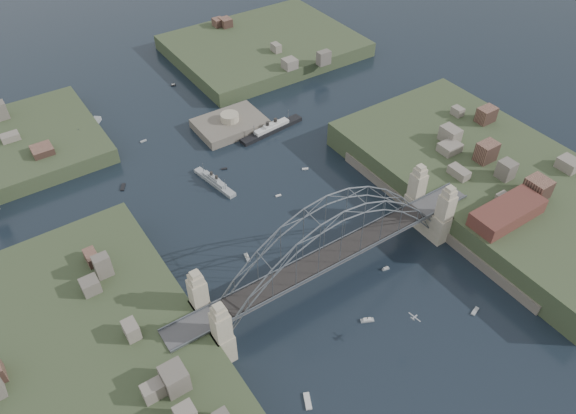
# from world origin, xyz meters

# --- Properties ---
(ground) EXTENTS (500.00, 500.00, 0.00)m
(ground) POSITION_xyz_m (0.00, 0.00, 0.00)
(ground) COLOR black
(ground) RESTS_ON ground
(bridge) EXTENTS (84.00, 13.80, 24.60)m
(bridge) POSITION_xyz_m (0.00, 0.00, 12.32)
(bridge) COLOR #49494B
(bridge) RESTS_ON ground
(shore_west) EXTENTS (50.50, 90.00, 12.00)m
(shore_west) POSITION_xyz_m (-57.32, 0.00, 1.97)
(shore_west) COLOR #313F24
(shore_west) RESTS_ON ground
(shore_east) EXTENTS (50.50, 90.00, 12.00)m
(shore_east) POSITION_xyz_m (57.32, 0.00, 1.97)
(shore_east) COLOR #313F24
(shore_east) RESTS_ON ground
(headland_nw) EXTENTS (60.00, 45.00, 9.00)m
(headland_nw) POSITION_xyz_m (-55.00, 95.00, 0.50)
(headland_nw) COLOR #313F24
(headland_nw) RESTS_ON ground
(headland_ne) EXTENTS (70.00, 55.00, 9.50)m
(headland_ne) POSITION_xyz_m (50.00, 110.00, 0.75)
(headland_ne) COLOR #313F24
(headland_ne) RESTS_ON ground
(fort_island) EXTENTS (22.00, 16.00, 9.40)m
(fort_island) POSITION_xyz_m (12.00, 70.00, -0.34)
(fort_island) COLOR #5C5549
(fort_island) RESTS_ON ground
(wharf_shed) EXTENTS (20.00, 8.00, 4.00)m
(wharf_shed) POSITION_xyz_m (44.00, -14.00, 10.00)
(wharf_shed) COLOR #592D26
(wharf_shed) RESTS_ON shore_east
(finger_pier) EXTENTS (4.00, 22.00, 1.40)m
(finger_pier) POSITION_xyz_m (39.00, -28.00, 0.70)
(finger_pier) COLOR #49494B
(finger_pier) RESTS_ON ground
(naval_cruiser_near) EXTENTS (5.16, 17.04, 5.07)m
(naval_cruiser_near) POSITION_xyz_m (-6.01, 47.34, 0.79)
(naval_cruiser_near) COLOR #959A9C
(naval_cruiser_near) RESTS_ON ground
(naval_cruiser_far) EXTENTS (13.01, 14.63, 5.81)m
(naval_cruiser_far) POSITION_xyz_m (-28.09, 92.96, 0.91)
(naval_cruiser_far) COLOR #959A9C
(naval_cruiser_far) RESTS_ON ground
(ocean_liner) EXTENTS (23.74, 5.62, 5.78)m
(ocean_liner) POSITION_xyz_m (22.27, 60.78, 0.90)
(ocean_liner) COLOR black
(ocean_liner) RESTS_ON ground
(aeroplane) EXTENTS (1.70, 3.12, 0.45)m
(aeroplane) POSITION_xyz_m (3.69, -23.63, 8.40)
(aeroplane) COLOR #9FA2A7
(small_boat_a) EXTENTS (1.50, 2.95, 2.38)m
(small_boat_a) POSITION_xyz_m (-13.06, 17.02, 0.79)
(small_boat_a) COLOR silver
(small_boat_a) RESTS_ON ground
(small_boat_b) EXTENTS (1.65, 0.82, 0.45)m
(small_boat_b) POSITION_xyz_m (6.44, 32.52, 0.15)
(small_boat_b) COLOR silver
(small_boat_b) RESTS_ON ground
(small_boat_c) EXTENTS (3.14, 2.23, 1.43)m
(small_boat_c) POSITION_xyz_m (-0.38, -14.58, 0.28)
(small_boat_c) COLOR silver
(small_boat_c) RESTS_ON ground
(small_boat_d) EXTENTS (1.97, 1.34, 0.45)m
(small_boat_d) POSITION_xyz_m (19.80, 38.24, 0.15)
(small_boat_d) COLOR silver
(small_boat_d) RESTS_ON ground
(small_boat_e) EXTENTS (2.48, 3.22, 0.45)m
(small_boat_e) POSITION_xyz_m (-28.83, 60.72, 0.15)
(small_boat_e) COLOR silver
(small_boat_e) RESTS_ON ground
(small_boat_f) EXTENTS (1.89, 1.21, 0.45)m
(small_boat_f) POSITION_xyz_m (-0.39, 51.89, 0.15)
(small_boat_f) COLOR silver
(small_boat_f) RESTS_ON ground
(small_boat_g) EXTENTS (2.77, 1.61, 0.45)m
(small_boat_g) POSITION_xyz_m (21.80, -26.39, 0.15)
(small_boat_g) COLOR silver
(small_boat_g) RESTS_ON ground
(small_boat_h) EXTENTS (2.07, 0.73, 0.45)m
(small_boat_h) POSITION_xyz_m (-14.94, 78.87, 0.15)
(small_boat_h) COLOR silver
(small_boat_h) RESTS_ON ground
(small_boat_i) EXTENTS (2.73, 0.91, 0.45)m
(small_boat_i) POSITION_xyz_m (34.22, 18.80, 0.15)
(small_boat_i) COLOR silver
(small_boat_i) RESTS_ON ground
(small_boat_j) EXTENTS (2.64, 3.82, 0.45)m
(small_boat_j) POSITION_xyz_m (-22.78, -22.95, 0.15)
(small_boat_j) COLOR silver
(small_boat_j) RESTS_ON ground
(small_boat_k) EXTENTS (1.91, 1.05, 1.43)m
(small_boat_k) POSITION_xyz_m (8.14, 105.88, 0.29)
(small_boat_k) COLOR silver
(small_boat_k) RESTS_ON ground
(small_boat_l) EXTENTS (1.28, 2.68, 2.38)m
(small_boat_l) POSITION_xyz_m (-34.22, 25.13, 0.83)
(small_boat_l) COLOR silver
(small_boat_l) RESTS_ON ground
(small_boat_m) EXTENTS (1.95, 1.01, 1.43)m
(small_boat_m) POSITION_xyz_m (13.36, -5.29, 0.29)
(small_boat_m) COLOR silver
(small_boat_m) RESTS_ON ground
(small_boat_n) EXTENTS (2.96, 1.84, 0.45)m
(small_boat_n) POSITION_xyz_m (38.46, 85.72, 0.15)
(small_boat_n) COLOR silver
(small_boat_n) RESTS_ON ground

